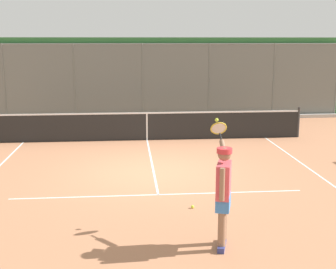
# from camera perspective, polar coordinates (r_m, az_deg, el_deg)

# --- Properties ---
(ground_plane) EXTENTS (60.00, 60.00, 0.00)m
(ground_plane) POSITION_cam_1_polar(r_m,az_deg,el_deg) (11.85, -1.82, -4.72)
(ground_plane) COLOR #B27551
(court_line_markings) EXTENTS (8.37, 10.35, 0.01)m
(court_line_markings) POSITION_cam_1_polar(r_m,az_deg,el_deg) (9.88, -1.12, -8.11)
(court_line_markings) COLOR white
(court_line_markings) RESTS_ON ground
(fence_backdrop) EXTENTS (20.18, 1.37, 3.48)m
(fence_backdrop) POSITION_cam_1_polar(r_m,az_deg,el_deg) (20.11, -3.29, 7.07)
(fence_backdrop) COLOR slate
(fence_backdrop) RESTS_ON ground
(tennis_net) EXTENTS (10.75, 0.09, 1.07)m
(tennis_net) POSITION_cam_1_polar(r_m,az_deg,el_deg) (15.52, -2.66, 1.10)
(tennis_net) COLOR #2D2D2D
(tennis_net) RESTS_ON ground
(tennis_player) EXTENTS (0.40, 1.42, 1.99)m
(tennis_player) POSITION_cam_1_polar(r_m,az_deg,el_deg) (7.45, 6.95, -6.83)
(tennis_player) COLOR navy
(tennis_player) RESTS_ON ground
(tennis_ball_by_sideline) EXTENTS (0.07, 0.07, 0.07)m
(tennis_ball_by_sideline) POSITION_cam_1_polar(r_m,az_deg,el_deg) (9.38, 3.10, -9.04)
(tennis_ball_by_sideline) COLOR #CCDB33
(tennis_ball_by_sideline) RESTS_ON ground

